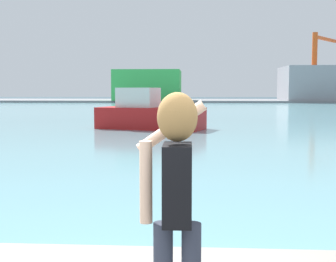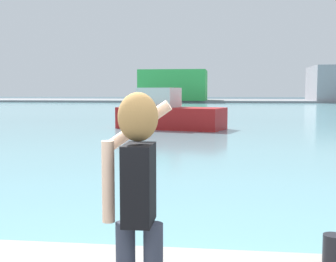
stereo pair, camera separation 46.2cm
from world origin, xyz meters
name	(u,v)px [view 1 (the left image)]	position (x,y,z in m)	size (l,w,h in m)	color
ground_plane	(191,111)	(0.00, 50.00, 0.00)	(220.00, 220.00, 0.00)	#334751
harbor_water	(191,110)	(0.00, 52.00, 0.01)	(140.00, 100.00, 0.02)	#6BA8B2
far_shore_dock	(193,101)	(0.00, 92.00, 0.21)	(140.00, 20.00, 0.42)	gray
person_photographer	(176,189)	(0.43, 0.19, 1.66)	(0.52, 0.55, 1.74)	#2D3342
boat_moored	(148,114)	(-2.34, 24.31, 0.91)	(6.85, 4.20, 2.50)	#B21919
warehouse_left	(148,85)	(-9.06, 86.96, 3.40)	(12.98, 10.72, 5.95)	green
warehouse_right	(310,83)	(23.29, 88.51, 3.75)	(10.80, 12.18, 6.65)	gray
port_crane	(318,59)	(24.06, 86.40, 8.53)	(7.07, 9.15, 12.97)	#D84C19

